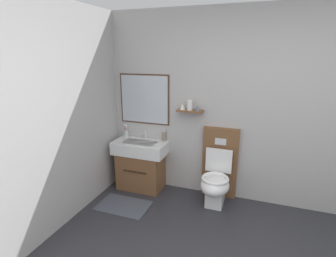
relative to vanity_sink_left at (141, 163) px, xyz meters
name	(u,v)px	position (x,y,z in m)	size (l,w,h in m)	color
wall_back	(271,110)	(1.72, 0.24, 0.88)	(4.66, 0.27, 2.53)	#B7B5B2
bath_mat	(123,206)	(0.00, -0.57, -0.38)	(0.68, 0.44, 0.01)	#474C56
vanity_sink_left	(141,163)	(0.00, 0.00, 0.00)	(0.77, 0.44, 0.73)	brown
tap_on_left_sink	(145,134)	(0.00, 0.15, 0.41)	(0.03, 0.13, 0.11)	silver
toilet	(217,176)	(1.14, -0.02, -0.01)	(0.48, 0.62, 1.00)	brown
toothbrush_cup	(126,133)	(-0.31, 0.14, 0.40)	(0.07, 0.07, 0.20)	silver
soap_dispenser	(164,136)	(0.32, 0.15, 0.41)	(0.06, 0.06, 0.17)	gray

